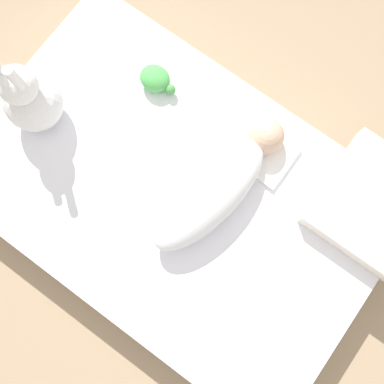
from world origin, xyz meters
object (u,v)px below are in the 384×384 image
(bunny_plush, at_px, (30,99))
(pillow, at_px, (374,204))
(swaddled_baby, at_px, (217,186))
(turtle_plush, at_px, (156,79))

(bunny_plush, bearing_deg, pillow, 19.57)
(swaddled_baby, xyz_separation_m, pillow, (0.48, 0.28, -0.03))
(swaddled_baby, relative_size, turtle_plush, 4.19)
(swaddled_baby, distance_m, turtle_plush, 0.47)
(swaddled_baby, bearing_deg, pillow, -51.86)
(pillow, distance_m, turtle_plush, 0.90)
(bunny_plush, bearing_deg, turtle_plush, 51.56)
(bunny_plush, bearing_deg, swaddled_baby, 11.40)
(swaddled_baby, relative_size, bunny_plush, 1.56)
(pillow, height_order, bunny_plush, bunny_plush)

